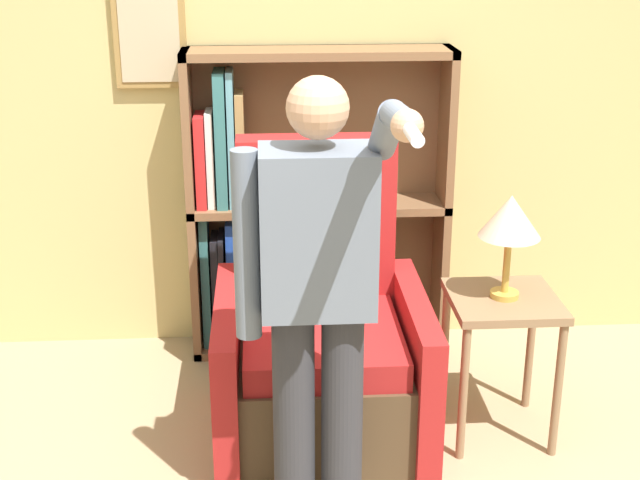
{
  "coord_description": "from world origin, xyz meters",
  "views": [
    {
      "loc": [
        -0.2,
        -2.39,
        2.17
      ],
      "look_at": [
        0.01,
        0.69,
        1.03
      ],
      "focal_mm": 50.0,
      "sensor_mm": 36.0,
      "label": 1
    }
  ],
  "objects": [
    {
      "name": "person_standing",
      "position": [
        -0.02,
        0.37,
        0.96
      ],
      "size": [
        0.53,
        0.78,
        1.69
      ],
      "color": "#2D2D33",
      "rests_on": "ground_plane"
    },
    {
      "name": "side_table",
      "position": [
        0.8,
        0.98,
        0.53
      ],
      "size": [
        0.45,
        0.45,
        0.65
      ],
      "color": "#846647",
      "rests_on": "ground_plane"
    },
    {
      "name": "table_lamp",
      "position": [
        0.8,
        0.98,
        0.99
      ],
      "size": [
        0.26,
        0.26,
        0.45
      ],
      "color": "gold",
      "rests_on": "side_table"
    },
    {
      "name": "bookcase",
      "position": [
        -0.08,
        1.87,
        0.76
      ],
      "size": [
        1.3,
        0.28,
        1.56
      ],
      "color": "brown",
      "rests_on": "ground_plane"
    },
    {
      "name": "wall_back",
      "position": [
        -0.01,
        2.03,
        1.4
      ],
      "size": [
        8.0,
        0.11,
        2.8
      ],
      "color": "tan",
      "rests_on": "ground_plane"
    },
    {
      "name": "armchair",
      "position": [
        0.03,
        1.07,
        0.38
      ],
      "size": [
        0.9,
        0.89,
        1.26
      ],
      "color": "#4C3823",
      "rests_on": "ground_plane"
    }
  ]
}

